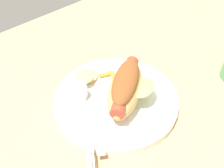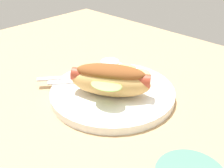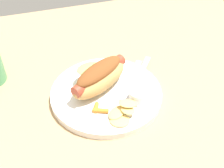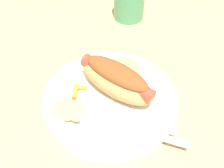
{
  "view_description": "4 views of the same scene",
  "coord_description": "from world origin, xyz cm",
  "px_view_note": "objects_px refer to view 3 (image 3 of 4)",
  "views": [
    {
      "loc": [
        -28.79,
        -21.72,
        38.3
      ],
      "look_at": [
        -4.97,
        2.54,
        6.04
      ],
      "focal_mm": 39.56,
      "sensor_mm": 36.0,
      "label": 1
    },
    {
      "loc": [
        30.31,
        -32.68,
        30.82
      ],
      "look_at": [
        -2.78,
        1.53,
        3.65
      ],
      "focal_mm": 44.74,
      "sensor_mm": 36.0,
      "label": 2
    },
    {
      "loc": [
        9.53,
        47.64,
        45.09
      ],
      "look_at": [
        -4.8,
        3.69,
        4.29
      ],
      "focal_mm": 44.87,
      "sensor_mm": 36.0,
      "label": 3
    },
    {
      "loc": [
        -33.67,
        13.24,
        40.46
      ],
      "look_at": [
        -4.63,
        2.62,
        6.1
      ],
      "focal_mm": 42.5,
      "sensor_mm": 36.0,
      "label": 4
    }
  ],
  "objects_px": {
    "chips_pile": "(122,112)",
    "knife": "(130,79)",
    "carrot_garnish": "(100,109)",
    "hot_dog": "(99,76)",
    "fork": "(139,77)",
    "sauce_ramekin": "(138,96)",
    "plate": "(106,93)"
  },
  "relations": [
    {
      "from": "hot_dog",
      "to": "carrot_garnish",
      "type": "relative_size",
      "value": 4.57
    },
    {
      "from": "plate",
      "to": "chips_pile",
      "type": "distance_m",
      "value": 0.08
    },
    {
      "from": "sauce_ramekin",
      "to": "knife",
      "type": "relative_size",
      "value": 0.27
    },
    {
      "from": "fork",
      "to": "chips_pile",
      "type": "height_order",
      "value": "chips_pile"
    },
    {
      "from": "hot_dog",
      "to": "chips_pile",
      "type": "distance_m",
      "value": 0.1
    },
    {
      "from": "fork",
      "to": "knife",
      "type": "xyz_separation_m",
      "value": [
        0.02,
        -0.0,
        -0.0
      ]
    },
    {
      "from": "plate",
      "to": "fork",
      "type": "relative_size",
      "value": 1.83
    },
    {
      "from": "knife",
      "to": "carrot_garnish",
      "type": "distance_m",
      "value": 0.12
    },
    {
      "from": "sauce_ramekin",
      "to": "hot_dog",
      "type": "bearing_deg",
      "value": -44.99
    },
    {
      "from": "sauce_ramekin",
      "to": "chips_pile",
      "type": "bearing_deg",
      "value": 32.49
    },
    {
      "from": "plate",
      "to": "knife",
      "type": "distance_m",
      "value": 0.07
    },
    {
      "from": "fork",
      "to": "carrot_garnish",
      "type": "relative_size",
      "value": 3.8
    },
    {
      "from": "knife",
      "to": "plate",
      "type": "bearing_deg",
      "value": 145.81
    },
    {
      "from": "sauce_ramekin",
      "to": "fork",
      "type": "xyz_separation_m",
      "value": [
        -0.03,
        -0.07,
        -0.01
      ]
    },
    {
      "from": "hot_dog",
      "to": "chips_pile",
      "type": "height_order",
      "value": "hot_dog"
    },
    {
      "from": "hot_dog",
      "to": "carrot_garnish",
      "type": "bearing_deg",
      "value": -138.47
    },
    {
      "from": "hot_dog",
      "to": "knife",
      "type": "xyz_separation_m",
      "value": [
        -0.08,
        -0.0,
        -0.03
      ]
    },
    {
      "from": "knife",
      "to": "chips_pile",
      "type": "height_order",
      "value": "chips_pile"
    },
    {
      "from": "fork",
      "to": "carrot_garnish",
      "type": "bearing_deg",
      "value": 160.09
    },
    {
      "from": "sauce_ramekin",
      "to": "carrot_garnish",
      "type": "relative_size",
      "value": 1.11
    },
    {
      "from": "sauce_ramekin",
      "to": "carrot_garnish",
      "type": "distance_m",
      "value": 0.09
    },
    {
      "from": "chips_pile",
      "to": "carrot_garnish",
      "type": "xyz_separation_m",
      "value": [
        0.04,
        -0.03,
        -0.0
      ]
    },
    {
      "from": "plate",
      "to": "fork",
      "type": "distance_m",
      "value": 0.09
    },
    {
      "from": "hot_dog",
      "to": "chips_pile",
      "type": "relative_size",
      "value": 2.16
    },
    {
      "from": "knife",
      "to": "fork",
      "type": "bearing_deg",
      "value": -54.64
    },
    {
      "from": "hot_dog",
      "to": "knife",
      "type": "bearing_deg",
      "value": -29.09
    },
    {
      "from": "chips_pile",
      "to": "knife",
      "type": "bearing_deg",
      "value": -119.01
    },
    {
      "from": "plate",
      "to": "sauce_ramekin",
      "type": "distance_m",
      "value": 0.08
    },
    {
      "from": "chips_pile",
      "to": "fork",
      "type": "bearing_deg",
      "value": -127.93
    },
    {
      "from": "plate",
      "to": "knife",
      "type": "bearing_deg",
      "value": -163.1
    },
    {
      "from": "hot_dog",
      "to": "sauce_ramekin",
      "type": "xyz_separation_m",
      "value": [
        -0.07,
        0.07,
        -0.02
      ]
    },
    {
      "from": "carrot_garnish",
      "to": "sauce_ramekin",
      "type": "bearing_deg",
      "value": -177.93
    }
  ]
}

